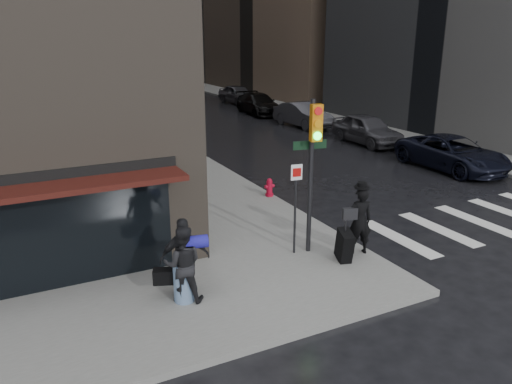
# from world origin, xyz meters

# --- Properties ---
(ground) EXTENTS (140.00, 140.00, 0.00)m
(ground) POSITION_xyz_m (0.00, 0.00, 0.00)
(ground) COLOR black
(ground) RESTS_ON ground
(sidewalk_left) EXTENTS (4.00, 50.00, 0.15)m
(sidewalk_left) POSITION_xyz_m (0.00, 27.00, 0.07)
(sidewalk_left) COLOR slate
(sidewalk_left) RESTS_ON ground
(sidewalk_right) EXTENTS (3.00, 50.00, 0.15)m
(sidewalk_right) POSITION_xyz_m (13.50, 27.00, 0.07)
(sidewalk_right) COLOR slate
(sidewalk_right) RESTS_ON ground
(crosswalk) EXTENTS (8.50, 3.00, 0.01)m
(crosswalk) POSITION_xyz_m (7.50, 1.00, 0.00)
(crosswalk) COLOR silver
(crosswalk) RESTS_ON ground
(man_overcoat) EXTENTS (1.25, 0.93, 1.98)m
(man_overcoat) POSITION_xyz_m (1.47, 0.43, 0.98)
(man_overcoat) COLOR black
(man_overcoat) RESTS_ON ground
(man_jeans) EXTENTS (1.19, 0.99, 1.72)m
(man_jeans) POSITION_xyz_m (-3.31, 0.20, 1.01)
(man_jeans) COLOR black
(man_jeans) RESTS_ON ground
(man_greycoat) EXTENTS (1.14, 0.67, 1.83)m
(man_greycoat) POSITION_xyz_m (-3.21, 0.34, 1.06)
(man_greycoat) COLOR black
(man_greycoat) RESTS_ON ground
(traffic_light) EXTENTS (1.00, 0.52, 4.02)m
(traffic_light) POSITION_xyz_m (0.45, 1.10, 2.75)
(traffic_light) COLOR black
(traffic_light) RESTS_ON ground
(fire_hydrant) EXTENTS (0.36, 0.29, 0.65)m
(fire_hydrant) POSITION_xyz_m (1.80, 5.79, 0.44)
(fire_hydrant) COLOR #AC0A24
(fire_hydrant) RESTS_ON ground
(parked_car_0) EXTENTS (2.45, 5.22, 1.45)m
(parked_car_0) POSITION_xyz_m (10.92, 5.93, 0.72)
(parked_car_0) COLOR black
(parked_car_0) RESTS_ON ground
(parked_car_1) EXTENTS (2.01, 4.69, 1.58)m
(parked_car_1) POSITION_xyz_m (11.01, 11.86, 0.79)
(parked_car_1) COLOR #414146
(parked_car_1) RESTS_ON ground
(parked_car_2) EXTENTS (1.94, 4.68, 1.51)m
(parked_car_2) POSITION_xyz_m (10.65, 17.79, 0.75)
(parked_car_2) COLOR #3A393E
(parked_car_2) RESTS_ON ground
(parked_car_3) EXTENTS (2.42, 5.24, 1.48)m
(parked_car_3) POSITION_xyz_m (10.55, 23.72, 0.74)
(parked_car_3) COLOR black
(parked_car_3) RESTS_ON ground
(parked_car_4) EXTENTS (2.12, 4.62, 1.54)m
(parked_car_4) POSITION_xyz_m (11.59, 29.66, 0.77)
(parked_car_4) COLOR #3C3C41
(parked_car_4) RESTS_ON ground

